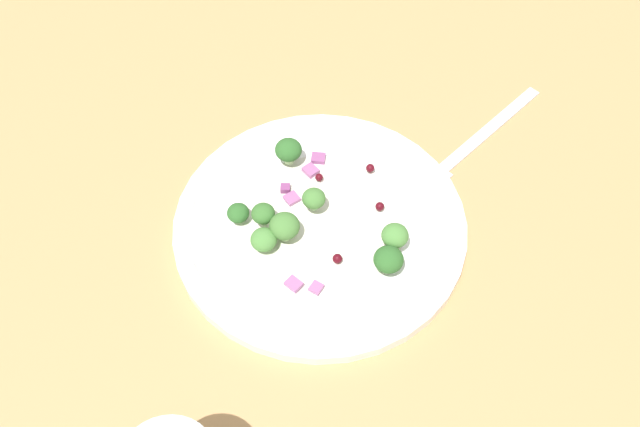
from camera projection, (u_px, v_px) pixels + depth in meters
ground_plane at (313, 266)px, 69.30cm from camera, size 180.00×180.00×2.00cm
plate at (320, 225)px, 69.63cm from camera, size 26.78×26.78×1.70cm
dressing_pool at (320, 222)px, 69.28cm from camera, size 15.53×15.53×0.20cm
broccoli_floret_0 at (238, 213)px, 68.34cm from camera, size 2.02×2.02×2.04cm
broccoli_floret_1 at (395, 236)px, 66.14cm from camera, size 2.40×2.40×2.43cm
broccoli_floret_2 at (288, 150)px, 71.68cm from camera, size 2.55×2.55×2.59cm
broccoli_floret_3 at (314, 199)px, 68.44cm from camera, size 2.15×2.15×2.17cm
broccoli_floret_4 at (285, 226)px, 66.69cm from camera, size 2.72×2.72×2.76cm
broccoli_floret_5 at (264, 240)px, 66.49cm from camera, size 2.35×2.35×2.37cm
broccoli_floret_6 at (388, 260)px, 65.08cm from camera, size 2.62×2.62×2.65cm
broccoli_floret_7 at (263, 214)px, 67.44cm from camera, size 2.13×2.13×2.15cm
cranberry_0 at (370, 168)px, 72.02cm from camera, size 0.82×0.82×0.82cm
cranberry_1 at (380, 206)px, 69.56cm from camera, size 0.83×0.83×0.83cm
cranberry_2 at (337, 259)px, 66.26cm from camera, size 0.87×0.87×0.87cm
cranberry_3 at (319, 177)px, 71.50cm from camera, size 0.74×0.74×0.74cm
onion_bit_0 at (318, 158)px, 73.30cm from camera, size 1.76×1.78×0.51cm
onion_bit_1 at (294, 284)px, 64.88cm from camera, size 1.22×1.43×0.38cm
onion_bit_2 at (311, 171)px, 72.38cm from camera, size 1.27×1.41×0.55cm
onion_bit_3 at (292, 198)px, 70.45cm from camera, size 1.45×1.42×0.31cm
onion_bit_4 at (285, 188)px, 71.00cm from camera, size 1.21×1.21×0.57cm
onion_bit_5 at (316, 288)px, 64.79cm from camera, size 1.25×1.21×0.39cm
fork at (472, 143)px, 76.14cm from camera, size 18.63×2.46×0.50cm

